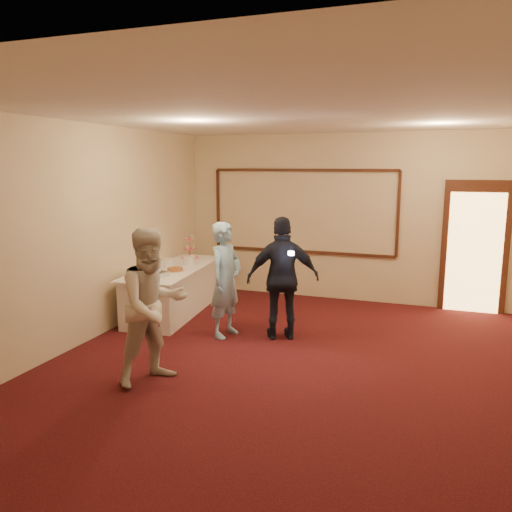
{
  "coord_description": "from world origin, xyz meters",
  "views": [
    {
      "loc": [
        1.48,
        -5.45,
        2.42
      ],
      "look_at": [
        -0.89,
        1.17,
        1.15
      ],
      "focal_mm": 35.0,
      "sensor_mm": 36.0,
      "label": 1
    }
  ],
  "objects_px": {
    "plate_stack_b": "(189,261)",
    "woman": "(154,306)",
    "guest": "(283,278)",
    "man": "(226,280)",
    "tart": "(175,270)",
    "cupcake_stand": "(190,249)",
    "plate_stack_a": "(169,262)",
    "pavlova_tray": "(151,272)",
    "buffet_table": "(174,290)"
  },
  "relations": [
    {
      "from": "man",
      "to": "cupcake_stand",
      "type": "bearing_deg",
      "value": 53.34
    },
    {
      "from": "cupcake_stand",
      "to": "man",
      "type": "relative_size",
      "value": 0.28
    },
    {
      "from": "plate_stack_b",
      "to": "man",
      "type": "height_order",
      "value": "man"
    },
    {
      "from": "plate_stack_a",
      "to": "man",
      "type": "distance_m",
      "value": 1.59
    },
    {
      "from": "buffet_table",
      "to": "guest",
      "type": "bearing_deg",
      "value": -16.12
    },
    {
      "from": "pavlova_tray",
      "to": "tart",
      "type": "xyz_separation_m",
      "value": [
        0.14,
        0.5,
        -0.05
      ]
    },
    {
      "from": "plate_stack_b",
      "to": "woman",
      "type": "bearing_deg",
      "value": -70.62
    },
    {
      "from": "plate_stack_a",
      "to": "tart",
      "type": "relative_size",
      "value": 0.6
    },
    {
      "from": "buffet_table",
      "to": "pavlova_tray",
      "type": "height_order",
      "value": "pavlova_tray"
    },
    {
      "from": "plate_stack_b",
      "to": "plate_stack_a",
      "type": "bearing_deg",
      "value": -139.97
    },
    {
      "from": "plate_stack_a",
      "to": "tart",
      "type": "xyz_separation_m",
      "value": [
        0.29,
        -0.31,
        -0.04
      ]
    },
    {
      "from": "plate_stack_a",
      "to": "man",
      "type": "height_order",
      "value": "man"
    },
    {
      "from": "pavlova_tray",
      "to": "cupcake_stand",
      "type": "relative_size",
      "value": 1.2
    },
    {
      "from": "plate_stack_a",
      "to": "man",
      "type": "bearing_deg",
      "value": -30.26
    },
    {
      "from": "plate_stack_b",
      "to": "tart",
      "type": "relative_size",
      "value": 0.66
    },
    {
      "from": "plate_stack_b",
      "to": "guest",
      "type": "height_order",
      "value": "guest"
    },
    {
      "from": "cupcake_stand",
      "to": "tart",
      "type": "relative_size",
      "value": 1.61
    },
    {
      "from": "buffet_table",
      "to": "pavlova_tray",
      "type": "bearing_deg",
      "value": -85.92
    },
    {
      "from": "pavlova_tray",
      "to": "woman",
      "type": "relative_size",
      "value": 0.32
    },
    {
      "from": "guest",
      "to": "tart",
      "type": "bearing_deg",
      "value": -33.5
    },
    {
      "from": "pavlova_tray",
      "to": "man",
      "type": "height_order",
      "value": "man"
    },
    {
      "from": "tart",
      "to": "guest",
      "type": "height_order",
      "value": "guest"
    },
    {
      "from": "cupcake_stand",
      "to": "plate_stack_b",
      "type": "xyz_separation_m",
      "value": [
        0.3,
        -0.6,
        -0.09
      ]
    },
    {
      "from": "pavlova_tray",
      "to": "cupcake_stand",
      "type": "xyz_separation_m",
      "value": [
        -0.19,
        1.63,
        0.08
      ]
    },
    {
      "from": "plate_stack_a",
      "to": "plate_stack_b",
      "type": "xyz_separation_m",
      "value": [
        0.27,
        0.22,
        0.01
      ]
    },
    {
      "from": "tart",
      "to": "pavlova_tray",
      "type": "bearing_deg",
      "value": -105.3
    },
    {
      "from": "plate_stack_a",
      "to": "guest",
      "type": "distance_m",
      "value": 2.27
    },
    {
      "from": "plate_stack_b",
      "to": "man",
      "type": "xyz_separation_m",
      "value": [
        1.11,
        -1.03,
        -0.02
      ]
    },
    {
      "from": "plate_stack_b",
      "to": "woman",
      "type": "distance_m",
      "value": 2.89
    },
    {
      "from": "buffet_table",
      "to": "plate_stack_b",
      "type": "relative_size",
      "value": 13.07
    },
    {
      "from": "pavlova_tray",
      "to": "plate_stack_b",
      "type": "xyz_separation_m",
      "value": [
        0.11,
        1.03,
        -0.0
      ]
    },
    {
      "from": "tart",
      "to": "buffet_table",
      "type": "bearing_deg",
      "value": 124.24
    },
    {
      "from": "cupcake_stand",
      "to": "man",
      "type": "bearing_deg",
      "value": -49.17
    },
    {
      "from": "woman",
      "to": "cupcake_stand",
      "type": "bearing_deg",
      "value": 50.16
    },
    {
      "from": "plate_stack_a",
      "to": "guest",
      "type": "bearing_deg",
      "value": -16.15
    },
    {
      "from": "woman",
      "to": "guest",
      "type": "relative_size",
      "value": 1.01
    },
    {
      "from": "plate_stack_a",
      "to": "plate_stack_b",
      "type": "relative_size",
      "value": 0.9
    },
    {
      "from": "plate_stack_b",
      "to": "guest",
      "type": "xyz_separation_m",
      "value": [
        1.91,
        -0.85,
        0.02
      ]
    },
    {
      "from": "pavlova_tray",
      "to": "man",
      "type": "bearing_deg",
      "value": 0.28
    },
    {
      "from": "pavlova_tray",
      "to": "cupcake_stand",
      "type": "bearing_deg",
      "value": 96.48
    },
    {
      "from": "buffet_table",
      "to": "woman",
      "type": "bearing_deg",
      "value": -65.54
    },
    {
      "from": "man",
      "to": "plate_stack_a",
      "type": "bearing_deg",
      "value": 72.26
    },
    {
      "from": "buffet_table",
      "to": "pavlova_tray",
      "type": "relative_size",
      "value": 4.46
    },
    {
      "from": "tart",
      "to": "woman",
      "type": "height_order",
      "value": "woman"
    },
    {
      "from": "plate_stack_b",
      "to": "guest",
      "type": "relative_size",
      "value": 0.11
    },
    {
      "from": "man",
      "to": "tart",
      "type": "bearing_deg",
      "value": 78.15
    },
    {
      "from": "plate_stack_b",
      "to": "cupcake_stand",
      "type": "bearing_deg",
      "value": 116.21
    },
    {
      "from": "buffet_table",
      "to": "tart",
      "type": "height_order",
      "value": "tart"
    },
    {
      "from": "tart",
      "to": "guest",
      "type": "xyz_separation_m",
      "value": [
        1.88,
        -0.32,
        0.07
      ]
    },
    {
      "from": "tart",
      "to": "man",
      "type": "bearing_deg",
      "value": -24.37
    }
  ]
}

